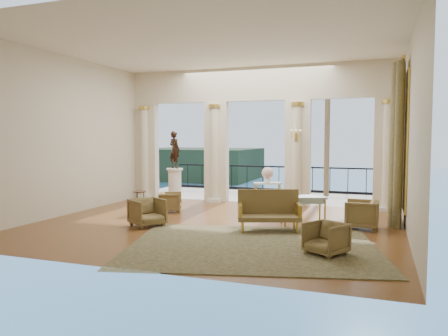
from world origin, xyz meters
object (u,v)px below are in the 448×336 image
at_px(armchair_a, 147,211).
at_px(armchair_d, 170,201).
at_px(pedestal, 175,185).
at_px(settee, 269,211).
at_px(armchair_b, 326,237).
at_px(game_table, 303,199).
at_px(statue, 175,150).
at_px(armchair_c, 362,213).
at_px(console_table, 267,187).
at_px(side_table, 139,194).

relative_size(armchair_a, armchair_d, 1.18).
bearing_deg(pedestal, settee, -40.96).
bearing_deg(armchair_a, armchair_b, -72.66).
height_order(game_table, statue, statue).
bearing_deg(settee, armchair_b, -67.46).
xyz_separation_m(armchair_c, console_table, (-2.90, 2.30, 0.28)).
height_order(armchair_a, armchair_c, armchair_c).
bearing_deg(armchair_c, armchair_a, -72.59).
height_order(armchair_d, statue, statue).
bearing_deg(side_table, armchair_d, 33.13).
bearing_deg(armchair_a, armchair_c, -41.40).
distance_m(pedestal, statue, 1.23).
height_order(settee, game_table, settee).
relative_size(armchair_c, pedestal, 0.68).
relative_size(armchair_a, armchair_c, 0.99).
bearing_deg(side_table, armchair_a, -53.77).
distance_m(game_table, statue, 5.79).
xyz_separation_m(game_table, pedestal, (-4.93, 2.84, -0.12)).
bearing_deg(game_table, armchair_d, 147.99).
xyz_separation_m(armchair_c, side_table, (-6.19, 0.14, 0.16)).
relative_size(settee, game_table, 1.29).
distance_m(armchair_b, statue, 8.05).
xyz_separation_m(console_table, side_table, (-3.29, -2.16, -0.11)).
xyz_separation_m(armchair_d, game_table, (4.04, -0.72, 0.34)).
bearing_deg(statue, console_table, -163.31).
relative_size(armchair_b, game_table, 0.55).
height_order(armchair_b, statue, statue).
height_order(game_table, side_table, game_table).
bearing_deg(statue, side_table, 117.12).
relative_size(game_table, console_table, 1.36).
bearing_deg(pedestal, console_table, -7.49).
height_order(armchair_b, console_table, console_table).
relative_size(armchair_c, side_table, 1.20).
distance_m(armchair_b, pedestal, 7.93).
height_order(armchair_a, console_table, console_table).
height_order(armchair_b, settee, settee).
distance_m(pedestal, side_table, 2.61).
height_order(armchair_d, console_table, console_table).
bearing_deg(settee, side_table, 145.98).
height_order(statue, console_table, statue).
bearing_deg(armchair_c, console_table, -127.01).
bearing_deg(armchair_b, console_table, 147.02).
relative_size(armchair_b, side_table, 1.06).
height_order(settee, pedestal, pedestal).
relative_size(armchair_c, settee, 0.49).
distance_m(game_table, pedestal, 5.69).
relative_size(armchair_c, game_table, 0.63).
height_order(pedestal, statue, statue).
bearing_deg(armchair_a, game_table, -36.99).
xyz_separation_m(armchair_a, console_table, (2.13, 3.74, 0.28)).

